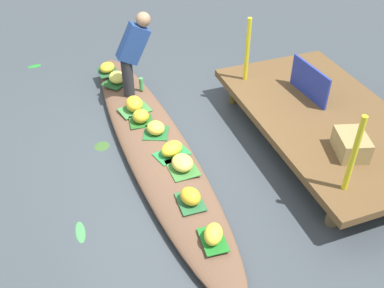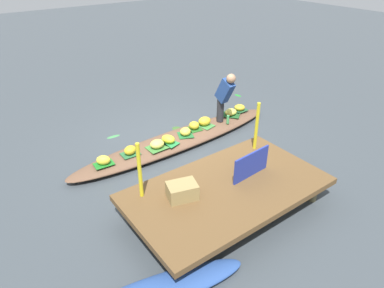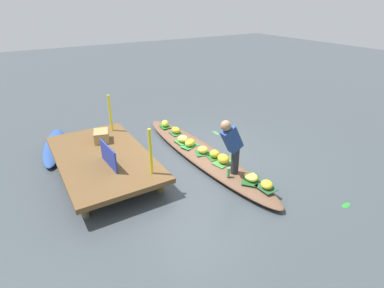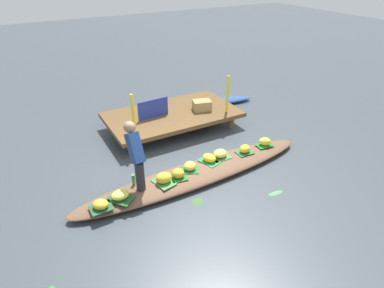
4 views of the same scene
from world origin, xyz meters
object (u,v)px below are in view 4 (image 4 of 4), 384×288
object	(u,v)px
banana_bunch_6	(209,158)
banana_bunch_7	(164,178)
moored_boat	(215,102)
banana_bunch_5	(245,149)
banana_bunch_1	(220,154)
banana_bunch_8	(190,166)
banana_bunch_3	(178,173)
vendor_boat	(197,174)
banana_bunch_2	(120,195)
banana_bunch_4	(265,142)
water_bottle	(133,179)
produce_crate	(202,105)
vendor_person	(136,153)
market_banner	(153,109)
banana_bunch_0	(101,204)

from	to	relation	value
banana_bunch_6	banana_bunch_7	xyz separation A→B (m)	(-1.09, -0.19, 0.02)
moored_boat	banana_bunch_5	xyz separation A→B (m)	(-1.10, -2.87, 0.20)
moored_boat	banana_bunch_1	world-z (taller)	banana_bunch_1
moored_boat	banana_bunch_8	world-z (taller)	banana_bunch_8
moored_boat	banana_bunch_3	size ratio (longest dim) A/B	10.02
vendor_boat	banana_bunch_2	bearing A→B (deg)	-177.25
banana_bunch_4	water_bottle	size ratio (longest dim) A/B	1.32
banana_bunch_5	moored_boat	bearing A→B (deg)	68.97
water_bottle	produce_crate	xyz separation A→B (m)	(2.50, 1.80, 0.24)
banana_bunch_1	banana_bunch_3	world-z (taller)	banana_bunch_3
vendor_boat	banana_bunch_6	size ratio (longest dim) A/B	17.14
banana_bunch_4	water_bottle	world-z (taller)	water_bottle
moored_boat	produce_crate	xyz separation A→B (m)	(-1.01, -0.96, 0.45)
banana_bunch_3	banana_bunch_4	size ratio (longest dim) A/B	0.88
banana_bunch_1	vendor_person	distance (m)	1.90
banana_bunch_8	water_bottle	xyz separation A→B (m)	(-1.10, 0.11, 0.01)
banana_bunch_2	market_banner	distance (m)	2.83
banana_bunch_5	banana_bunch_8	world-z (taller)	banana_bunch_5
banana_bunch_0	banana_bunch_8	world-z (taller)	banana_bunch_8
produce_crate	water_bottle	bearing A→B (deg)	-144.35
banana_bunch_8	water_bottle	size ratio (longest dim) A/B	1.25
banana_bunch_3	market_banner	distance (m)	2.30
banana_bunch_4	banana_bunch_1	bearing A→B (deg)	176.55
banana_bunch_3	moored_boat	bearing A→B (deg)	47.56
banana_bunch_2	moored_boat	bearing A→B (deg)	38.26
vendor_boat	moored_boat	bearing A→B (deg)	50.42
banana_bunch_2	banana_bunch_8	xyz separation A→B (m)	(1.45, 0.18, 0.01)
banana_bunch_1	water_bottle	xyz separation A→B (m)	(-1.86, 0.01, 0.01)
banana_bunch_1	market_banner	bearing A→B (deg)	106.32
vendor_boat	water_bottle	world-z (taller)	water_bottle
moored_boat	banana_bunch_1	bearing A→B (deg)	-107.41
vendor_person	banana_bunch_2	bearing A→B (deg)	-153.89
banana_bunch_3	banana_bunch_5	world-z (taller)	banana_bunch_3
banana_bunch_3	banana_bunch_8	distance (m)	0.33
banana_bunch_2	produce_crate	xyz separation A→B (m)	(2.85, 2.09, 0.26)
moored_boat	banana_bunch_6	world-z (taller)	banana_bunch_6
banana_bunch_1	market_banner	size ratio (longest dim) A/B	0.37
banana_bunch_1	banana_bunch_4	world-z (taller)	banana_bunch_4
banana_bunch_1	banana_bunch_2	size ratio (longest dim) A/B	0.96
banana_bunch_8	market_banner	bearing A→B (deg)	85.32
vendor_boat	vendor_person	world-z (taller)	vendor_person
banana_bunch_2	produce_crate	distance (m)	3.54
produce_crate	banana_bunch_0	bearing A→B (deg)	-146.02
water_bottle	banana_bunch_2	bearing A→B (deg)	-140.33
banana_bunch_6	water_bottle	size ratio (longest dim) A/B	1.50
banana_bunch_2	banana_bunch_1	bearing A→B (deg)	7.15
banana_bunch_4	produce_crate	distance (m)	1.95
market_banner	vendor_person	bearing A→B (deg)	-124.05
banana_bunch_2	produce_crate	bearing A→B (deg)	36.17
vendor_person	banana_bunch_6	bearing A→B (deg)	1.63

